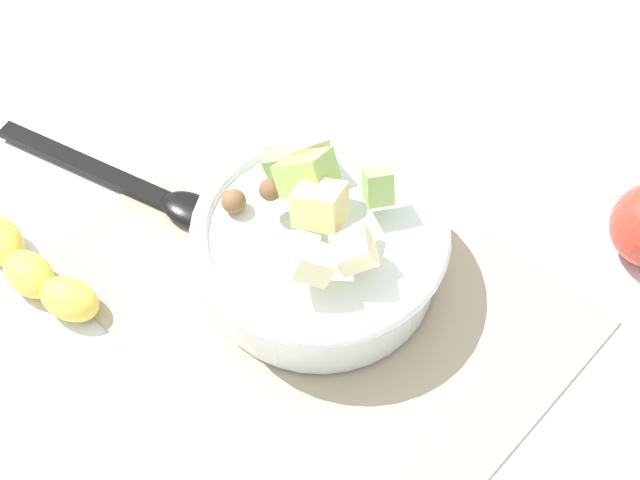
{
  "coord_description": "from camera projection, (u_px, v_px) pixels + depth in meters",
  "views": [
    {
      "loc": [
        -0.28,
        0.3,
        0.66
      ],
      "look_at": [
        0.01,
        -0.01,
        0.05
      ],
      "focal_mm": 49.98,
      "sensor_mm": 36.0,
      "label": 1
    }
  ],
  "objects": [
    {
      "name": "banana_whole",
      "position": [
        33.0,
        271.0,
        0.77
      ],
      "size": [
        0.15,
        0.05,
        0.04
      ],
      "color": "yellow",
      "rests_on": "ground_plane"
    },
    {
      "name": "ground_plane",
      "position": [
        320.0,
        292.0,
        0.78
      ],
      "size": [
        2.4,
        2.4,
        0.0
      ],
      "primitive_type": "plane",
      "color": "silver"
    },
    {
      "name": "salad_bowl",
      "position": [
        320.0,
        244.0,
        0.75
      ],
      "size": [
        0.22,
        0.22,
        0.13
      ],
      "color": "white",
      "rests_on": "placemat"
    },
    {
      "name": "placemat",
      "position": [
        320.0,
        290.0,
        0.78
      ],
      "size": [
        0.42,
        0.3,
        0.01
      ],
      "primitive_type": "cube",
      "color": "tan",
      "rests_on": "ground_plane"
    },
    {
      "name": "serving_spoon",
      "position": [
        140.0,
        188.0,
        0.83
      ],
      "size": [
        0.24,
        0.09,
        0.01
      ],
      "color": "black",
      "rests_on": "placemat"
    }
  ]
}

